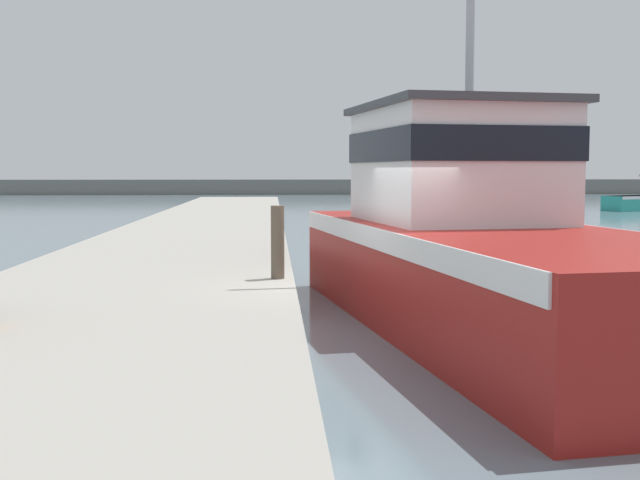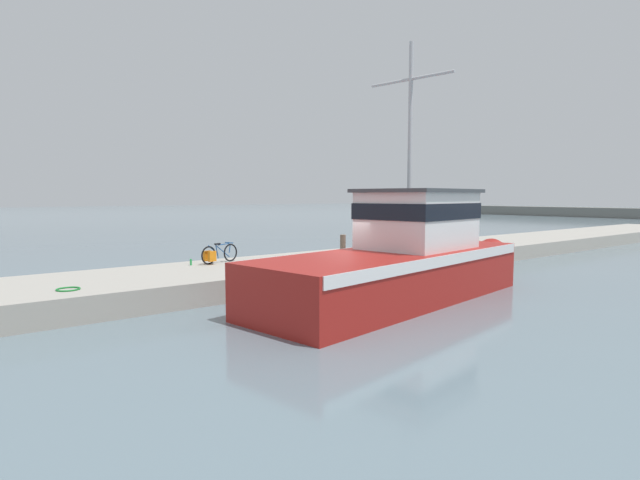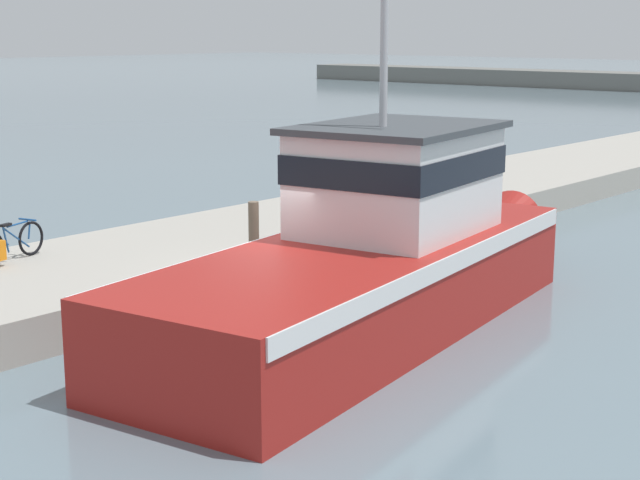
# 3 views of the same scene
# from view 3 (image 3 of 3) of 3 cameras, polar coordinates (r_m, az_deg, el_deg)

# --- Properties ---
(ground_plane) EXTENTS (320.00, 320.00, 0.00)m
(ground_plane) POSITION_cam_3_polar(r_m,az_deg,el_deg) (18.58, -2.14, -4.26)
(ground_plane) COLOR slate
(dock_pier) EXTENTS (4.93, 80.00, 0.75)m
(dock_pier) POSITION_cam_3_polar(r_m,az_deg,el_deg) (21.00, -9.26, -1.43)
(dock_pier) COLOR #A39E93
(dock_pier) RESTS_ON ground_plane
(fishing_boat_main) EXTENTS (4.99, 12.72, 8.22)m
(fishing_boat_main) POSITION_cam_3_polar(r_m,az_deg,el_deg) (17.58, 3.29, -0.71)
(fishing_boat_main) COLOR maroon
(fishing_boat_main) RESTS_ON ground_plane
(bicycle_touring) EXTENTS (0.71, 1.77, 0.78)m
(bicycle_touring) POSITION_cam_3_polar(r_m,az_deg,el_deg) (20.18, -17.84, -0.28)
(bicycle_touring) COLOR black
(bicycle_touring) RESTS_ON dock_pier
(mooring_post) EXTENTS (0.21, 0.21, 1.15)m
(mooring_post) POSITION_cam_3_polar(r_m,az_deg,el_deg) (19.58, -3.88, 0.58)
(mooring_post) COLOR brown
(mooring_post) RESTS_ON dock_pier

